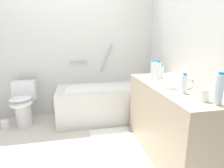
{
  "coord_description": "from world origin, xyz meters",
  "views": [
    {
      "loc": [
        0.18,
        -2.09,
        1.35
      ],
      "look_at": [
        0.64,
        0.21,
        0.76
      ],
      "focal_mm": 29.17,
      "sensor_mm": 36.0,
      "label": 1
    }
  ],
  "objects": [
    {
      "name": "drinking_glass_0",
      "position": [
        1.27,
        -0.68,
        0.89
      ],
      "size": [
        0.07,
        0.07,
        0.1
      ],
      "primitive_type": "cylinder",
      "color": "white",
      "rests_on": "vanity_counter"
    },
    {
      "name": "water_bottle_2",
      "position": [
        1.22,
        0.13,
        0.95
      ],
      "size": [
        0.06,
        0.06,
        0.23
      ],
      "color": "silver",
      "rests_on": "vanity_counter"
    },
    {
      "name": "water_bottle_4",
      "position": [
        1.26,
        0.05,
        0.93
      ],
      "size": [
        0.07,
        0.07,
        0.18
      ],
      "color": "silver",
      "rests_on": "vanity_counter"
    },
    {
      "name": "vanity_counter",
      "position": [
        1.27,
        -0.33,
        0.42
      ],
      "size": [
        0.63,
        1.42,
        0.84
      ],
      "primitive_type": "cube",
      "color": "tan",
      "rests_on": "ground_plane"
    },
    {
      "name": "wall_right_mirror",
      "position": [
        1.63,
        0.0,
        1.25
      ],
      "size": [
        0.1,
        2.72,
        2.51
      ],
      "primitive_type": "cube",
      "color": "silver",
      "rests_on": "ground_plane"
    },
    {
      "name": "water_bottle_3",
      "position": [
        1.26,
        -0.92,
        0.97
      ],
      "size": [
        0.07,
        0.07,
        0.26
      ],
      "color": "silver",
      "rests_on": "vanity_counter"
    },
    {
      "name": "bathtub",
      "position": [
        0.71,
        0.8,
        0.3
      ],
      "size": [
        1.7,
        0.72,
        1.26
      ],
      "color": "silver",
      "rests_on": "ground_plane"
    },
    {
      "name": "water_bottle_0",
      "position": [
        1.22,
        0.22,
        0.95
      ],
      "size": [
        0.06,
        0.06,
        0.22
      ],
      "color": "silver",
      "rests_on": "vanity_counter"
    },
    {
      "name": "wall_back_tiled",
      "position": [
        0.0,
        1.21,
        1.25
      ],
      "size": [
        3.57,
        0.1,
        2.51
      ],
      "primitive_type": "cube",
      "color": "silver",
      "rests_on": "ground_plane"
    },
    {
      "name": "water_bottle_5",
      "position": [
        1.18,
        -0.04,
        0.96
      ],
      "size": [
        0.07,
        0.07,
        0.24
      ],
      "color": "silver",
      "rests_on": "vanity_counter"
    },
    {
      "name": "toilet_paper_roll",
      "position": [
        -0.92,
        0.72,
        0.07
      ],
      "size": [
        0.11,
        0.11,
        0.14
      ],
      "primitive_type": "cylinder",
      "color": "white",
      "rests_on": "ground_plane"
    },
    {
      "name": "sink_faucet",
      "position": [
        1.44,
        -0.34,
        0.87
      ],
      "size": [
        0.11,
        0.15,
        0.07
      ],
      "color": "#AAAAAF",
      "rests_on": "vanity_counter"
    },
    {
      "name": "water_bottle_1",
      "position": [
        1.17,
        -0.59,
        0.93
      ],
      "size": [
        0.06,
        0.06,
        0.19
      ],
      "color": "silver",
      "rests_on": "vanity_counter"
    },
    {
      "name": "sink_basin",
      "position": [
        1.23,
        -0.34,
        0.86
      ],
      "size": [
        0.36,
        0.36,
        0.04
      ],
      "primitive_type": "cylinder",
      "color": "white",
      "rests_on": "vanity_counter"
    },
    {
      "name": "drinking_glass_1",
      "position": [
        1.21,
        -0.84,
        0.9
      ],
      "size": [
        0.08,
        0.08,
        0.1
      ],
      "primitive_type": "cylinder",
      "color": "white",
      "rests_on": "vanity_counter"
    },
    {
      "name": "toilet",
      "position": [
        -0.66,
        0.84,
        0.36
      ],
      "size": [
        0.36,
        0.5,
        0.7
      ],
      "rotation": [
        0.0,
        0.0,
        -1.6
      ],
      "color": "white",
      "rests_on": "ground_plane"
    },
    {
      "name": "ground_plane",
      "position": [
        0.0,
        0.0,
        0.0
      ],
      "size": [
        4.17,
        4.17,
        0.0
      ],
      "primitive_type": "plane",
      "color": "beige"
    },
    {
      "name": "bath_mat",
      "position": [
        0.62,
        0.21,
        0.01
      ],
      "size": [
        0.57,
        0.39,
        0.01
      ],
      "primitive_type": "cube",
      "color": "white",
      "rests_on": "ground_plane"
    }
  ]
}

